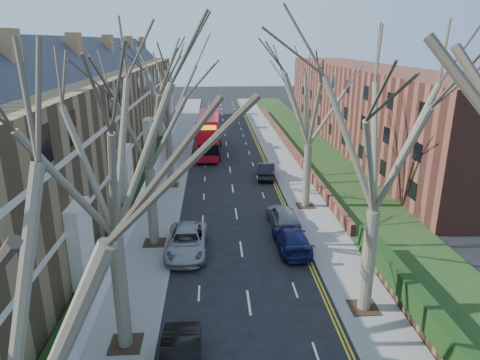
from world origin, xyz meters
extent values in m
cube|color=slate|center=(-6.00, 39.00, 0.06)|extent=(3.00, 102.00, 0.12)
cube|color=slate|center=(6.00, 39.00, 0.06)|extent=(3.00, 102.00, 0.12)
cube|color=olive|center=(-13.80, 31.00, 5.00)|extent=(9.00, 78.00, 10.00)
cube|color=#292B32|center=(-13.80, 31.00, 11.00)|extent=(4.67, 78.00, 4.67)
cube|color=silver|center=(-9.35, 31.00, 3.50)|extent=(0.12, 78.00, 0.35)
cube|color=silver|center=(-9.35, 31.00, 7.00)|extent=(0.12, 78.00, 0.35)
cube|color=brown|center=(17.50, 43.00, 5.00)|extent=(8.00, 54.00, 10.00)
cube|color=brown|center=(7.70, 43.00, 0.57)|extent=(0.35, 54.00, 0.90)
cube|color=white|center=(-7.65, 31.00, 0.62)|extent=(0.30, 78.00, 1.00)
cube|color=#1B3212|center=(10.50, 39.00, 0.15)|extent=(6.00, 102.00, 0.06)
cylinder|color=brown|center=(-5.70, 6.00, 2.75)|extent=(0.64, 0.64, 5.25)
cube|color=#2D2116|center=(-5.70, 6.00, 0.14)|extent=(1.40, 1.40, 0.05)
cylinder|color=brown|center=(-5.70, 16.00, 2.66)|extent=(0.64, 0.64, 5.07)
cube|color=#2D2116|center=(-5.70, 16.00, 0.14)|extent=(1.40, 1.40, 0.05)
cylinder|color=brown|center=(-5.70, 28.00, 2.75)|extent=(0.60, 0.60, 5.25)
cube|color=#2D2116|center=(-5.70, 28.00, 0.14)|extent=(1.40, 1.40, 0.05)
cylinder|color=brown|center=(5.70, 8.00, 2.75)|extent=(0.64, 0.64, 5.25)
cube|color=#2D2116|center=(5.70, 8.00, 0.14)|extent=(1.40, 1.40, 0.05)
cylinder|color=brown|center=(5.70, 22.00, 2.66)|extent=(0.60, 0.60, 5.07)
cube|color=#2D2116|center=(5.70, 22.00, 0.14)|extent=(1.40, 1.40, 0.05)
cube|color=#AF0C1A|center=(-2.22, 40.04, 1.45)|extent=(2.85, 11.08, 2.20)
cube|color=#AF0C1A|center=(-2.22, 40.04, 3.55)|extent=(2.83, 10.53, 2.00)
cube|color=black|center=(-2.22, 40.04, 1.90)|extent=(2.84, 10.20, 0.90)
cube|color=black|center=(-2.22, 40.04, 3.65)|extent=(2.83, 9.98, 0.90)
imported|color=gray|center=(-3.48, 14.72, 0.75)|extent=(2.64, 5.49, 1.51)
imported|color=#15194C|center=(3.26, 14.80, 0.72)|extent=(2.15, 5.00, 1.44)
imported|color=gray|center=(3.29, 18.54, 0.77)|extent=(2.20, 4.66, 1.54)
imported|color=black|center=(3.48, 30.14, 0.75)|extent=(2.12, 4.70, 1.50)
camera|label=1|loc=(-1.66, -9.99, 12.87)|focal=32.00mm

